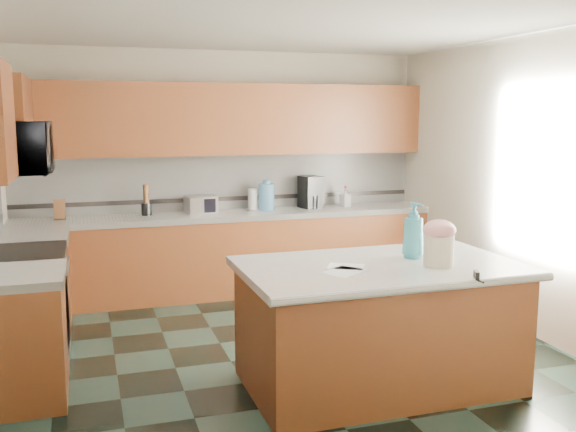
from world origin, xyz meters
name	(u,v)px	position (x,y,z in m)	size (l,w,h in m)	color
floor	(284,355)	(0.00, 0.00, 0.00)	(4.60, 4.60, 0.00)	black
ceiling	(283,21)	(0.00, 0.00, 2.70)	(4.60, 4.60, 0.00)	white
wall_back	(223,171)	(0.00, 2.32, 1.35)	(4.60, 0.04, 2.70)	beige
wall_front	(433,253)	(0.00, -2.32, 1.35)	(4.60, 0.04, 2.70)	beige
wall_right	(526,186)	(2.32, 0.00, 1.35)	(0.04, 4.60, 2.70)	beige
back_base_cab	(230,256)	(0.00, 2.00, 0.43)	(4.60, 0.60, 0.86)	#3E1C0E
back_countertop	(230,215)	(0.00, 2.00, 0.89)	(4.60, 0.64, 0.06)	white
back_upper_cab	(226,119)	(0.00, 2.13, 1.94)	(4.60, 0.33, 0.78)	#3E1C0E
back_backsplash	(224,182)	(0.00, 2.29, 1.24)	(4.60, 0.02, 0.63)	silver
back_accent_band	(224,199)	(0.00, 2.28, 1.04)	(4.60, 0.01, 0.05)	black
left_base_cab_rear	(35,286)	(-2.00, 1.29, 0.43)	(0.60, 0.82, 0.86)	#3E1C0E
left_counter_rear	(32,237)	(-2.00, 1.29, 0.89)	(0.64, 0.82, 0.06)	white
left_base_cab_front	(20,341)	(-2.00, -0.24, 0.43)	(0.60, 0.72, 0.86)	#3E1C0E
left_counter_front	(16,277)	(-2.00, -0.24, 0.89)	(0.64, 0.72, 0.06)	white
left_upper_cab_rear	(9,120)	(-2.13, 1.42, 1.94)	(0.33, 1.09, 0.78)	#3E1C0E
range_body	(28,309)	(-2.00, 0.50, 0.44)	(0.60, 0.76, 0.88)	#B7B7BC
range_oven_door	(66,311)	(-1.71, 0.50, 0.40)	(0.02, 0.68, 0.55)	black
range_cooktop	(24,253)	(-2.00, 0.50, 0.90)	(0.62, 0.78, 0.04)	black
range_handle	(68,265)	(-1.68, 0.50, 0.78)	(0.02, 0.02, 0.66)	#B7B7BC
microwave	(18,148)	(-2.00, 0.50, 1.73)	(0.73, 0.50, 0.41)	#B7B7BC
island_base	(378,328)	(0.50, -0.76, 0.43)	(1.91, 1.09, 0.86)	#3E1C0E
island_top	(380,268)	(0.50, -0.76, 0.89)	(2.01, 1.19, 0.06)	white
island_bullnose	(421,288)	(0.50, -1.36, 0.89)	(0.06, 0.06, 2.01)	white
treat_jar	(439,250)	(0.86, -0.95, 1.03)	(0.21, 0.21, 0.22)	beige
treat_jar_lid	(439,230)	(0.86, -0.95, 1.18)	(0.23, 0.23, 0.15)	pink
treat_jar_knob	(440,223)	(0.86, -0.95, 1.23)	(0.03, 0.03, 0.08)	tan
treat_jar_knob_end_l	(435,223)	(0.82, -0.95, 1.23)	(0.04, 0.04, 0.04)	tan
treat_jar_knob_end_r	(444,223)	(0.90, -0.95, 1.23)	(0.04, 0.04, 0.04)	tan
soap_bottle_island	(414,230)	(0.82, -0.66, 1.13)	(0.16, 0.16, 0.42)	teal
paper_sheet_a	(343,271)	(0.15, -0.91, 0.92)	(0.29, 0.22, 0.00)	white
paper_sheet_b	(346,266)	(0.22, -0.78, 0.92)	(0.25, 0.19, 0.00)	white
clamp_body	(476,277)	(0.92, -1.34, 0.93)	(0.03, 0.09, 0.08)	black
clamp_handle	(481,281)	(0.92, -1.39, 0.91)	(0.01, 0.01, 0.06)	black
knife_block	(60,210)	(-1.78, 2.05, 1.02)	(0.11, 0.09, 0.20)	#472814
utensil_crock	(147,209)	(-0.90, 2.08, 0.99)	(0.11, 0.11, 0.14)	black
utensil_bundle	(146,194)	(-0.90, 2.08, 1.15)	(0.06, 0.06, 0.20)	#472814
toaster_oven	(201,205)	(-0.31, 2.05, 1.01)	(0.33, 0.22, 0.19)	#B7B7BC
toaster_oven_door	(203,206)	(-0.31, 1.95, 1.01)	(0.29, 0.01, 0.15)	black
paper_towel	(253,200)	(0.29, 2.10, 1.04)	(0.11, 0.11, 0.24)	white
paper_towel_base	(253,209)	(0.29, 2.10, 0.93)	(0.16, 0.16, 0.01)	#B7B7BC
water_jug	(266,197)	(0.44, 2.06, 1.07)	(0.18, 0.18, 0.30)	#518BB9
water_jug_neck	(266,182)	(0.44, 2.06, 1.24)	(0.09, 0.09, 0.04)	#518BB9
coffee_maker	(311,192)	(0.98, 2.08, 1.11)	(0.22, 0.24, 0.37)	black
coffee_carafe	(312,202)	(0.98, 2.03, 1.00)	(0.15, 0.15, 0.15)	black
soap_bottle_back	(345,197)	(1.40, 2.05, 1.03)	(0.10, 0.10, 0.22)	white
soap_back_cap	(345,187)	(1.40, 2.05, 1.15)	(0.02, 0.02, 0.03)	red
window_light_proxy	(539,171)	(2.29, -0.20, 1.50)	(0.02, 1.40, 1.10)	white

